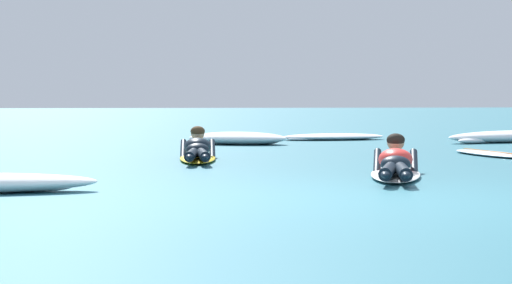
{
  "coord_description": "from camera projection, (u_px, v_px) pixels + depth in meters",
  "views": [
    {
      "loc": [
        -1.98,
        -7.8,
        0.93
      ],
      "look_at": [
        -0.52,
        3.65,
        0.34
      ],
      "focal_mm": 62.07,
      "sensor_mm": 36.0,
      "label": 1
    }
  ],
  "objects": [
    {
      "name": "drifting_surfboard",
      "position": [
        492.0,
        154.0,
        14.01
      ],
      "size": [
        0.84,
        2.08,
        0.16
      ],
      "color": "silver",
      "rests_on": "ground"
    },
    {
      "name": "whitewater_front",
      "position": [
        334.0,
        137.0,
        19.25
      ],
      "size": [
        2.37,
        1.1,
        0.14
      ],
      "color": "white",
      "rests_on": "ground"
    },
    {
      "name": "ground_plane",
      "position": [
        242.0,
        143.0,
        17.93
      ],
      "size": [
        120.0,
        120.0,
        0.0
      ],
      "primitive_type": "plane",
      "color": "#2D6B7A"
    },
    {
      "name": "whitewater_mid_right",
      "position": [
        238.0,
        139.0,
        17.38
      ],
      "size": [
        2.19,
        1.62,
        0.25
      ],
      "color": "white",
      "rests_on": "ground"
    },
    {
      "name": "surfer_far",
      "position": [
        198.0,
        151.0,
        12.93
      ],
      "size": [
        0.67,
        2.69,
        0.54
      ],
      "color": "yellow",
      "rests_on": "ground"
    },
    {
      "name": "whitewater_back",
      "position": [
        511.0,
        137.0,
        18.22
      ],
      "size": [
        3.19,
        1.57,
        0.24
      ],
      "color": "white",
      "rests_on": "ground"
    },
    {
      "name": "surfer_near",
      "position": [
        396.0,
        166.0,
        10.2
      ],
      "size": [
        1.17,
        2.6,
        0.55
      ],
      "color": "white",
      "rests_on": "ground"
    }
  ]
}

